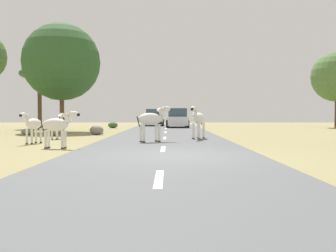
{
  "coord_description": "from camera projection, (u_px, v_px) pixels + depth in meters",
  "views": [
    {
      "loc": [
        -0.25,
        -11.05,
        1.28
      ],
      "look_at": [
        -0.29,
        8.35,
        0.65
      ],
      "focal_mm": 40.13,
      "sensor_mm": 36.0,
      "label": 1
    }
  ],
  "objects": [
    {
      "name": "zebra_3",
      "position": [
        34.0,
        124.0,
        16.11
      ],
      "size": [
        0.65,
        1.45,
        1.4
      ],
      "rotation": [
        0.0,
        0.0,
        2.86
      ],
      "color": "silver",
      "rests_on": "ground_plane"
    },
    {
      "name": "rock_2",
      "position": [
        56.0,
        132.0,
        21.91
      ],
      "size": [
        0.67,
        0.62,
        0.5
      ],
      "primitive_type": "ellipsoid",
      "color": "gray",
      "rests_on": "ground_plane"
    },
    {
      "name": "zebra_2",
      "position": [
        58.0,
        123.0,
        19.14
      ],
      "size": [
        0.5,
        1.46,
        1.38
      ],
      "rotation": [
        0.0,
        0.0,
        6.15
      ],
      "color": "silver",
      "rests_on": "ground_plane"
    },
    {
      "name": "car_1",
      "position": [
        155.0,
        118.0,
        39.36
      ],
      "size": [
        2.14,
        4.4,
        1.74
      ],
      "rotation": [
        0.0,
        0.0,
        3.18
      ],
      "color": "silver",
      "rests_on": "road"
    },
    {
      "name": "rock_0",
      "position": [
        98.0,
        130.0,
        22.79
      ],
      "size": [
        0.83,
        0.69,
        0.57
      ],
      "primitive_type": "ellipsoid",
      "color": "gray",
      "rests_on": "ground_plane"
    },
    {
      "name": "road",
      "position": [
        163.0,
        156.0,
        11.09
      ],
      "size": [
        6.0,
        64.0,
        0.05
      ],
      "primitive_type": "cube",
      "color": "#56595B",
      "rests_on": "ground_plane"
    },
    {
      "name": "lane_markings",
      "position": [
        163.0,
        159.0,
        10.09
      ],
      "size": [
        0.16,
        56.0,
        0.01
      ],
      "color": "silver",
      "rests_on": "road"
    },
    {
      "name": "zebra_1",
      "position": [
        58.0,
        125.0,
        13.87
      ],
      "size": [
        1.52,
        0.54,
        1.44
      ],
      "rotation": [
        0.0,
        0.0,
        4.56
      ],
      "color": "silver",
      "rests_on": "ground_plane"
    },
    {
      "name": "rock_3",
      "position": [
        28.0,
        132.0,
        22.55
      ],
      "size": [
        0.76,
        0.65,
        0.4
      ],
      "primitive_type": "ellipsoid",
      "color": "gray",
      "rests_on": "ground_plane"
    },
    {
      "name": "car_0",
      "position": [
        178.0,
        119.0,
        34.46
      ],
      "size": [
        2.08,
        4.37,
        1.74
      ],
      "rotation": [
        0.0,
        0.0,
        0.02
      ],
      "color": "silver",
      "rests_on": "road"
    },
    {
      "name": "bush_1",
      "position": [
        114.0,
        125.0,
        33.9
      ],
      "size": [
        0.88,
        0.8,
        0.53
      ],
      "primitive_type": "ellipsoid",
      "color": "#425B2D",
      "rests_on": "ground_plane"
    },
    {
      "name": "ground_plane",
      "position": [
        177.0,
        157.0,
        11.09
      ],
      "size": [
        90.0,
        90.0,
        0.0
      ],
      "primitive_type": "plane",
      "color": "#8E8456"
    },
    {
      "name": "zebra_4",
      "position": [
        153.0,
        120.0,
        16.42
      ],
      "size": [
        1.6,
        1.09,
        1.65
      ],
      "rotation": [
        0.0,
        0.0,
        5.23
      ],
      "color": "silver",
      "rests_on": "road"
    },
    {
      "name": "zebra_0",
      "position": [
        199.0,
        119.0,
        18.41
      ],
      "size": [
        0.93,
        1.68,
        1.67
      ],
      "rotation": [
        0.0,
        0.0,
        2.76
      ],
      "color": "silver",
      "rests_on": "road"
    },
    {
      "name": "tree_3",
      "position": [
        40.0,
        75.0,
        32.71
      ],
      "size": [
        3.41,
        3.41,
        5.39
      ],
      "color": "#4C3823",
      "rests_on": "ground_plane"
    },
    {
      "name": "tree_2",
      "position": [
        62.0,
        62.0,
        26.65
      ],
      "size": [
        5.47,
        5.47,
        7.7
      ],
      "color": "brown",
      "rests_on": "ground_plane"
    }
  ]
}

